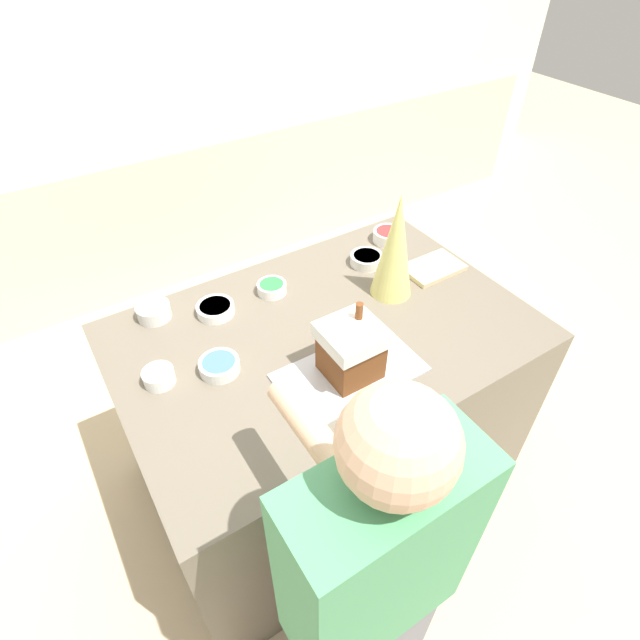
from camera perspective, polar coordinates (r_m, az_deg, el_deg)
ground_plane at (r=2.48m, az=0.45°, el=-16.41°), size 12.00×12.00×0.00m
wall_back at (r=3.63m, az=-22.61°, el=26.22°), size 8.00×0.05×2.60m
back_cabinet_block at (r=3.62m, az=-17.73°, el=12.47°), size 6.00×0.60×0.89m
kitchen_island at (r=2.11m, az=0.51°, el=-10.04°), size 1.47×1.00×0.89m
baking_tray at (r=1.64m, az=3.41°, el=-5.99°), size 0.47×0.27×0.01m
gingerbread_house at (r=1.56m, az=3.57°, el=-3.40°), size 0.18×0.18×0.25m
decorative_tree at (r=1.85m, az=8.63°, el=8.31°), size 0.16×0.16×0.42m
candy_bowl_beside_tree at (r=2.10m, az=5.34°, el=6.96°), size 0.14×0.14×0.04m
candy_bowl_center_rear at (r=1.66m, az=-11.43°, el=-5.12°), size 0.13×0.13×0.04m
candy_bowl_far_left at (r=1.68m, az=-17.95°, el=-6.13°), size 0.10×0.10×0.05m
candy_bowl_front_corner at (r=1.88m, az=-11.86°, el=1.27°), size 0.14×0.14×0.04m
candy_bowl_far_right at (r=1.92m, az=-18.49°, el=1.01°), size 0.12×0.12×0.05m
candy_bowl_near_tray_left at (r=1.95m, az=-5.54°, el=3.71°), size 0.11×0.11×0.04m
candy_bowl_behind_tray at (r=2.26m, az=7.82°, el=9.56°), size 0.13×0.13×0.05m
cookbook at (r=2.12m, az=12.80°, el=5.84°), size 0.24×0.16×0.02m
person at (r=1.39m, az=5.62°, el=-29.07°), size 0.41×0.51×1.55m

